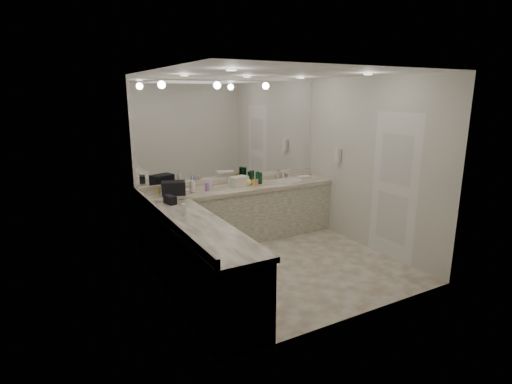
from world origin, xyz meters
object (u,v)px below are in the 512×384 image
soap_bottle_a (192,185)px  soap_bottle_c (248,181)px  sink (290,181)px  cream_cosmetic_case (239,181)px  soap_bottle_b (209,185)px  black_toiletry_bag (173,188)px  wall_phone (337,155)px  hand_towel (304,177)px

soap_bottle_a → soap_bottle_c: 0.95m
sink → soap_bottle_c: (-0.81, -0.00, 0.08)m
cream_cosmetic_case → soap_bottle_b: (-0.52, -0.02, 0.00)m
black_toiletry_bag → wall_phone: bearing=-10.6°
cream_cosmetic_case → hand_towel: size_ratio=1.25×
soap_bottle_a → soap_bottle_b: (0.28, 0.03, -0.03)m
sink → hand_towel: hand_towel is taller
hand_towel → soap_bottle_a: (-2.08, -0.03, 0.10)m
black_toiletry_bag → soap_bottle_b: 0.57m
wall_phone → cream_cosmetic_case: wall_phone is taller
sink → soap_bottle_a: bearing=-179.6°
soap_bottle_c → hand_towel: bearing=1.3°
cream_cosmetic_case → soap_bottle_a: size_ratio=1.19×
sink → hand_towel: 0.32m
soap_bottle_c → sink: bearing=0.3°
soap_bottle_b → black_toiletry_bag: bearing=-178.2°
soap_bottle_a → soap_bottle_c: soap_bottle_a is taller
sink → cream_cosmetic_case: bearing=178.2°
sink → soap_bottle_b: 1.49m
sink → wall_phone: bearing=-39.6°
cream_cosmetic_case → soap_bottle_b: soap_bottle_b is taller
cream_cosmetic_case → wall_phone: bearing=-33.7°
black_toiletry_bag → soap_bottle_a: size_ratio=1.41×
sink → soap_bottle_a: soap_bottle_a is taller
sink → wall_phone: 0.91m
soap_bottle_b → wall_phone: bearing=-13.8°
sink → soap_bottle_c: soap_bottle_c is taller
sink → wall_phone: wall_phone is taller
black_toiletry_bag → soap_bottle_a: bearing=-1.9°
cream_cosmetic_case → soap_bottle_a: 0.80m
black_toiletry_bag → cream_cosmetic_case: (1.09, 0.03, -0.01)m
wall_phone → sink: bearing=140.4°
sink → wall_phone: size_ratio=1.83×
soap_bottle_a → wall_phone: bearing=-11.6°
soap_bottle_a → soap_bottle_c: size_ratio=1.59×
soap_bottle_a → cream_cosmetic_case: bearing=3.1°
hand_towel → soap_bottle_a: bearing=-179.1°
black_toiletry_bag → soap_bottle_c: (1.24, -0.00, -0.02)m
wall_phone → black_toiletry_bag: 2.72m
hand_towel → soap_bottle_c: 1.13m
wall_phone → cream_cosmetic_case: 1.69m
black_toiletry_bag → hand_towel: (2.37, 0.02, -0.08)m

